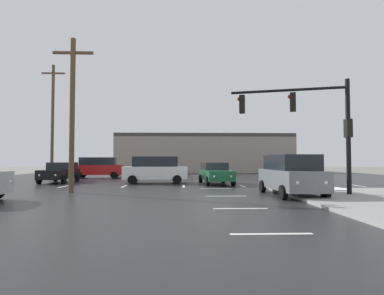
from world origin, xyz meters
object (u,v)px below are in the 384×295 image
at_px(traffic_signal_mast, 312,117).
at_px(suv_white, 155,169).
at_px(suv_grey, 291,174).
at_px(utility_pole_mid, 72,111).
at_px(suv_red, 98,167).
at_px(utility_pole_far, 53,119).
at_px(sedan_green, 215,173).
at_px(sedan_black, 60,172).

relative_size(traffic_signal_mast, suv_white, 1.14).
bearing_deg(suv_grey, traffic_signal_mast, 83.61).
bearing_deg(utility_pole_mid, suv_red, 98.85).
bearing_deg(utility_pole_far, traffic_signal_mast, -38.52).
xyz_separation_m(utility_pole_mid, utility_pole_far, (-6.28, 13.05, 1.21)).
bearing_deg(suv_red, traffic_signal_mast, 127.75).
height_order(sedan_green, utility_pole_far, utility_pole_far).
relative_size(suv_grey, utility_pole_far, 0.45).
distance_m(suv_red, sedan_green, 13.60).
height_order(sedan_green, sedan_black, same).
relative_size(traffic_signal_mast, suv_red, 1.14).
xyz_separation_m(suv_grey, utility_pole_far, (-17.75, 14.91, 4.59)).
bearing_deg(traffic_signal_mast, utility_pole_far, -22.26).
bearing_deg(suv_grey, suv_white, -140.91).
xyz_separation_m(suv_white, utility_pole_mid, (-4.00, -6.84, 3.38)).
bearing_deg(utility_pole_far, suv_white, -31.12).
height_order(suv_grey, utility_pole_far, utility_pole_far).
bearing_deg(sedan_black, utility_pole_far, -151.71).
relative_size(suv_red, utility_pole_mid, 0.58).
height_order(suv_white, utility_pole_far, utility_pole_far).
bearing_deg(traffic_signal_mast, sedan_black, -15.37).
height_order(suv_red, utility_pole_far, utility_pole_far).
distance_m(suv_grey, sedan_black, 17.98).
distance_m(suv_red, sedan_black, 6.35).
bearing_deg(suv_red, utility_pole_far, 10.83).
relative_size(suv_red, utility_pole_far, 0.45).
relative_size(suv_grey, utility_pole_mid, 0.57).
bearing_deg(suv_white, sedan_green, 163.65).
bearing_deg(utility_pole_mid, traffic_signal_mast, -8.81).
bearing_deg(sedan_black, suv_grey, 56.94).
height_order(traffic_signal_mast, suv_white, traffic_signal_mast).
bearing_deg(utility_pole_far, sedan_black, -61.86).
bearing_deg(utility_pole_mid, utility_pole_far, 115.71).
xyz_separation_m(suv_grey, suv_white, (-7.47, 8.70, 0.00)).
distance_m(suv_white, utility_pole_far, 12.86).
bearing_deg(suv_white, utility_pole_mid, 56.08).
bearing_deg(suv_grey, sedan_green, -160.54).
distance_m(suv_white, utility_pole_mid, 8.62).
height_order(suv_red, utility_pole_mid, utility_pole_mid).
relative_size(sedan_black, suv_white, 0.92).
height_order(traffic_signal_mast, sedan_green, traffic_signal_mast).
bearing_deg(suv_white, traffic_signal_mast, 130.61).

